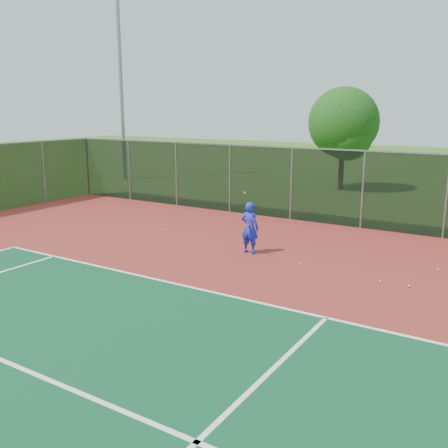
# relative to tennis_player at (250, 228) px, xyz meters

# --- Properties ---
(ground) EXTENTS (120.00, 120.00, 0.00)m
(ground) POSITION_rel_tennis_player_xyz_m (1.97, -6.63, -0.86)
(ground) COLOR #36611B
(ground) RESTS_ON ground
(court_apron) EXTENTS (30.00, 20.00, 0.02)m
(court_apron) POSITION_rel_tennis_player_xyz_m (1.97, -4.63, -0.85)
(court_apron) COLOR maroon
(court_apron) RESTS_ON ground
(court_lines) EXTENTS (22.10, 13.05, 0.00)m
(court_lines) POSITION_rel_tennis_player_xyz_m (3.97, -8.51, -0.83)
(court_lines) COLOR white
(court_lines) RESTS_ON court_apron
(fence_back) EXTENTS (30.00, 0.06, 3.03)m
(fence_back) POSITION_rel_tennis_player_xyz_m (1.97, 5.37, 0.71)
(fence_back) COLOR black
(fence_back) RESTS_ON court_apron
(tennis_player) EXTENTS (0.61, 0.61, 1.97)m
(tennis_player) POSITION_rel_tennis_player_xyz_m (0.00, 0.00, 0.00)
(tennis_player) COLOR #172DDB
(tennis_player) RESTS_ON court_apron
(practice_ball_0) EXTENTS (0.07, 0.07, 0.07)m
(practice_ball_0) POSITION_rel_tennis_player_xyz_m (-8.83, 2.68, -0.80)
(practice_ball_0) COLOR #C6CF18
(practice_ball_0) RESTS_ON court_apron
(practice_ball_1) EXTENTS (0.07, 0.07, 0.07)m
(practice_ball_1) POSITION_rel_tennis_player_xyz_m (5.49, 1.27, -0.80)
(practice_ball_1) COLOR #C6CF18
(practice_ball_1) RESTS_ON court_apron
(practice_ball_3) EXTENTS (0.07, 0.07, 0.07)m
(practice_ball_3) POSITION_rel_tennis_player_xyz_m (-7.01, -0.40, -0.80)
(practice_ball_3) COLOR #C6CF18
(practice_ball_3) RESTS_ON court_apron
(practice_ball_4) EXTENTS (0.07, 0.07, 0.07)m
(practice_ball_4) POSITION_rel_tennis_player_xyz_m (4.36, -0.66, -0.80)
(practice_ball_4) COLOR #C6CF18
(practice_ball_4) RESTS_ON court_apron
(practice_ball_5) EXTENTS (0.07, 0.07, 0.07)m
(practice_ball_5) POSITION_rel_tennis_player_xyz_m (1.91, -0.36, -0.80)
(practice_ball_5) COLOR #C6CF18
(practice_ball_5) RESTS_ON court_apron
(practice_ball_6) EXTENTS (0.07, 0.07, 0.07)m
(practice_ball_6) POSITION_rel_tennis_player_xyz_m (5.08, -0.60, -0.80)
(practice_ball_6) COLOR #C6CF18
(practice_ball_6) RESTS_ON court_apron
(practice_ball_7) EXTENTS (0.07, 0.07, 0.07)m
(practice_ball_7) POSITION_rel_tennis_player_xyz_m (-4.71, 1.42, -0.80)
(practice_ball_7) COLOR #C6CF18
(practice_ball_7) RESTS_ON court_apron
(floodlight_nw) EXTENTS (0.90, 0.40, 13.33)m
(floodlight_nw) POSITION_rel_tennis_player_xyz_m (-15.80, 11.18, 6.59)
(floodlight_nw) COLOR gray
(floodlight_nw) RESTS_ON ground
(tree_back_left) EXTENTS (3.96, 3.96, 5.82)m
(tree_back_left) POSITION_rel_tennis_player_xyz_m (-1.86, 14.21, 2.79)
(tree_back_left) COLOR #342213
(tree_back_left) RESTS_ON ground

